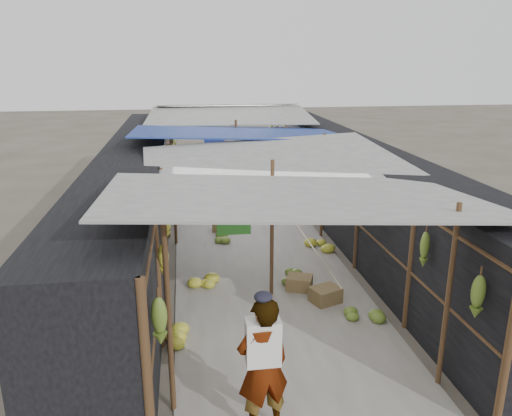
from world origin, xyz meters
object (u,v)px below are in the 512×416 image
black_basin (292,201)px  shopper_blue (197,187)px  crate_near (299,283)px  vendor_elderly (263,366)px  vendor_seated (302,203)px

black_basin → shopper_blue: bearing=-172.9°
crate_near → black_basin: (1.13, 5.82, -0.05)m
black_basin → vendor_elderly: size_ratio=0.36×
crate_near → shopper_blue: 5.77m
shopper_blue → vendor_elderly: bearing=-75.8°
crate_near → vendor_seated: vendor_seated is taller
shopper_blue → crate_near: bearing=-60.8°
vendor_elderly → vendor_seated: vendor_elderly is taller
vendor_seated → black_basin: bearing=159.7°
vendor_elderly → vendor_seated: (2.39, 7.98, -0.41)m
crate_near → black_basin: bearing=101.1°
vendor_elderly → shopper_blue: vendor_elderly is taller
black_basin → vendor_seated: bearing=-91.7°
crate_near → shopper_blue: shopper_blue is taller
black_basin → vendor_seated: (-0.04, -1.46, 0.37)m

